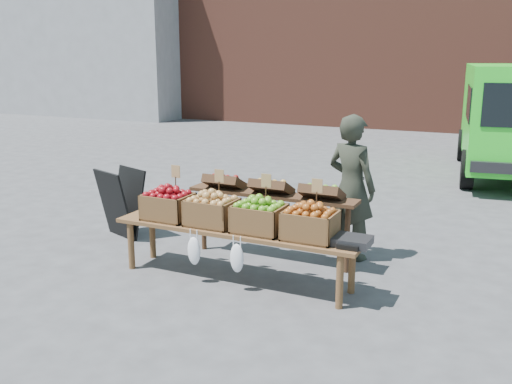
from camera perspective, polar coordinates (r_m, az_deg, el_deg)
The scene contains 11 objects.
ground at distance 6.08m, azimuth 5.63°, elevation -8.96°, with size 80.00×80.00×0.00m, color #49494B.
grey_building at distance 24.26m, azimuth -15.97°, elevation 15.75°, with size 8.00×3.00×7.00m, color gray.
vendor at distance 6.63m, azimuth 9.51°, elevation 0.46°, with size 0.61×0.40×1.68m, color #272B21.
chalkboard_sign at distance 7.60m, azimuth -13.33°, elevation -1.06°, with size 0.60×0.33×0.91m, color black, non-canonical shape.
back_table at distance 6.52m, azimuth 1.54°, elevation -2.49°, with size 2.10×0.44×1.04m, color #3D2616, non-canonical shape.
display_bench at distance 6.01m, azimuth -2.07°, elevation -6.25°, with size 2.70×0.56×0.57m, color brown, non-canonical shape.
crate_golden_apples at distance 6.30m, azimuth -8.77°, elevation -1.44°, with size 0.50×0.40×0.28m, color maroon, non-canonical shape.
crate_russet_pears at distance 6.01m, azimuth -4.43°, elevation -2.03°, with size 0.50×0.40×0.28m, color #A99D3C, non-canonical shape.
crate_red_apples at distance 5.77m, azimuth 0.32°, elevation -2.67°, with size 0.50×0.40×0.28m, color #3D7E1B, non-canonical shape.
crate_green_apples at distance 5.56m, azimuth 5.46°, elevation -3.33°, with size 0.50×0.40×0.28m, color #A25221, non-canonical shape.
weighing_scale at distance 5.47m, azimuth 9.63°, elevation -4.86°, with size 0.34×0.30×0.08m, color black.
Camera 1 is at (1.88, -5.30, 2.31)m, focal length 40.00 mm.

